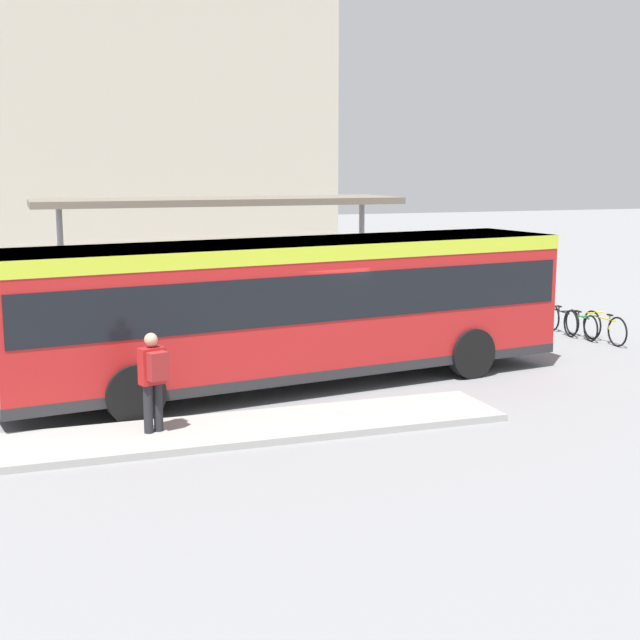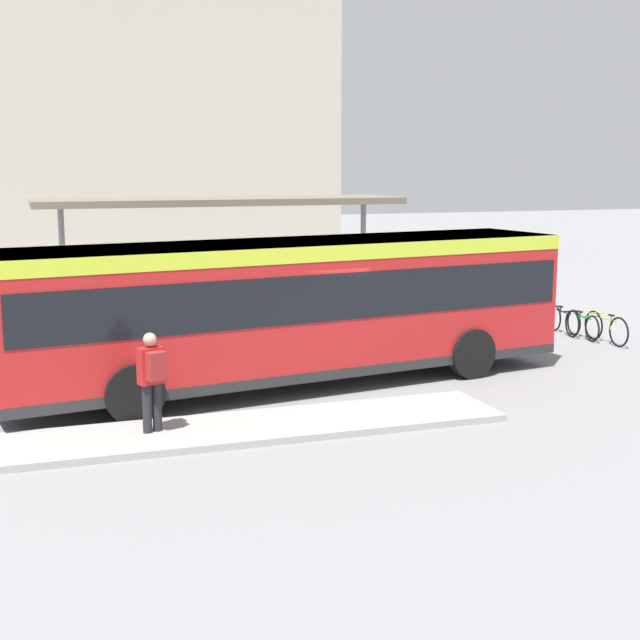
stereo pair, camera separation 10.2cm
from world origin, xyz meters
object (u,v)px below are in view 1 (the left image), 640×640
(pedestrian_waiting, at_px, (153,376))
(potted_planter_near_shelter, at_px, (262,320))
(bicycle_green, at_px, (581,325))
(city_bus, at_px, (293,302))
(potted_planter_far_side, at_px, (106,328))
(bicycle_black, at_px, (562,320))
(bicycle_yellow, at_px, (605,328))

(pedestrian_waiting, xyz_separation_m, potted_planter_near_shelter, (3.84, 7.14, -0.47))
(pedestrian_waiting, bearing_deg, bicycle_green, -85.35)
(city_bus, bearing_deg, potted_planter_near_shelter, 73.84)
(bicycle_green, xyz_separation_m, potted_planter_far_side, (-11.90, 2.44, 0.22))
(bicycle_green, bearing_deg, bicycle_black, -164.54)
(bicycle_yellow, height_order, bicycle_black, bicycle_yellow)
(bicycle_green, xyz_separation_m, potted_planter_near_shelter, (-8.07, 2.05, 0.25))
(bicycle_yellow, height_order, bicycle_green, bicycle_yellow)
(bicycle_green, height_order, bicycle_black, bicycle_black)
(bicycle_yellow, distance_m, potted_planter_far_side, 12.50)
(bicycle_yellow, bearing_deg, city_bus, 100.76)
(potted_planter_near_shelter, bearing_deg, potted_planter_far_side, 174.17)
(bicycle_black, bearing_deg, potted_planter_far_side, -92.27)
(bicycle_green, relative_size, potted_planter_far_side, 1.48)
(bicycle_green, bearing_deg, city_bus, -68.88)
(city_bus, distance_m, potted_planter_near_shelter, 4.59)
(pedestrian_waiting, distance_m, bicycle_black, 13.16)
(bicycle_green, bearing_deg, bicycle_yellow, 20.57)
(bicycle_black, relative_size, potted_planter_far_side, 1.55)
(bicycle_yellow, height_order, potted_planter_far_side, potted_planter_far_side)
(potted_planter_far_side, bearing_deg, bicycle_yellow, -14.59)
(pedestrian_waiting, height_order, bicycle_black, pedestrian_waiting)
(bicycle_green, height_order, potted_planter_near_shelter, potted_planter_near_shelter)
(pedestrian_waiting, bearing_deg, city_bus, -68.55)
(city_bus, height_order, bicycle_yellow, city_bus)
(pedestrian_waiting, relative_size, bicycle_yellow, 0.93)
(pedestrian_waiting, xyz_separation_m, bicycle_black, (11.79, 5.80, -0.70))
(pedestrian_waiting, relative_size, potted_planter_far_side, 1.51)
(bicycle_yellow, xyz_separation_m, potted_planter_far_side, (-12.09, 3.15, 0.19))
(bicycle_yellow, xyz_separation_m, bicycle_black, (-0.31, 1.42, -0.02))
(city_bus, relative_size, potted_planter_far_side, 10.92)
(pedestrian_waiting, height_order, potted_planter_near_shelter, pedestrian_waiting)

